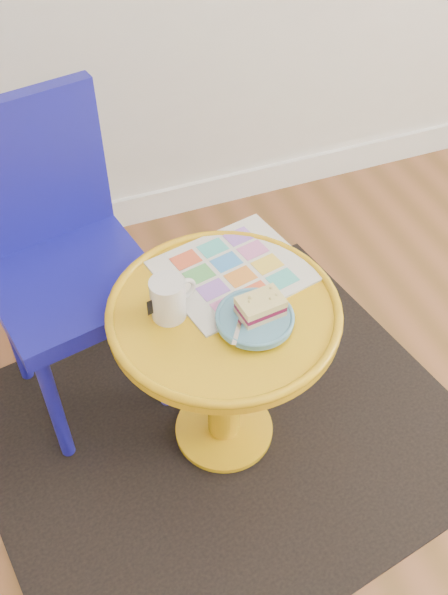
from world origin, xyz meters
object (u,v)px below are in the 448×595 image
object	(u,v)px
newspaper	(233,270)
mug	(169,297)
side_table	(224,349)
chair	(57,250)
plate	(255,319)

from	to	relation	value
newspaper	mug	size ratio (longest dim) A/B	3.00
newspaper	mug	bearing A→B (deg)	-169.29
side_table	chair	bearing A→B (deg)	132.55
side_table	newspaper	distance (m)	0.20
side_table	plate	world-z (taller)	plate
chair	mug	distance (m)	0.38
chair	plate	size ratio (longest dim) A/B	5.02
mug	plate	size ratio (longest dim) A/B	0.64
newspaper	chair	bearing A→B (deg)	136.27
side_table	mug	distance (m)	0.24
side_table	newspaper	bearing A→B (deg)	58.53
chair	plate	distance (m)	0.56
side_table	chair	xyz separation A→B (m)	(-0.32, 0.35, 0.14)
side_table	newspaper	size ratio (longest dim) A/B	1.60
side_table	plate	size ratio (longest dim) A/B	3.08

